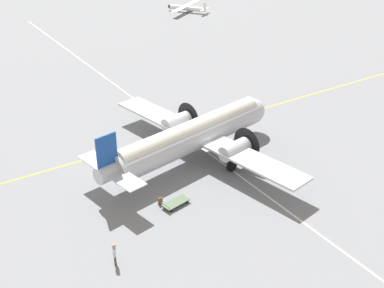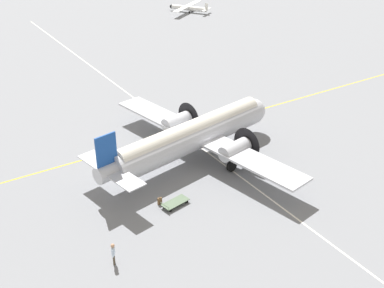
{
  "view_description": "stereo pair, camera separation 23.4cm",
  "coord_description": "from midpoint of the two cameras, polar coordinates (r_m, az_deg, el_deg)",
  "views": [
    {
      "loc": [
        21.06,
        32.78,
        22.76
      ],
      "look_at": [
        0.0,
        0.0,
        1.7
      ],
      "focal_mm": 45.0,
      "sensor_mm": 36.0,
      "label": 1
    },
    {
      "loc": [
        20.86,
        32.9,
        22.76
      ],
      "look_at": [
        0.0,
        0.0,
        1.7
      ],
      "focal_mm": 45.0,
      "sensor_mm": 36.0,
      "label": 2
    }
  ],
  "objects": [
    {
      "name": "ground_plane",
      "position": [
        45.12,
        0.15,
        -1.89
      ],
      "size": [
        300.0,
        300.0,
        0.0
      ],
      "primitive_type": "plane",
      "color": "slate"
    },
    {
      "name": "baggage_cart",
      "position": [
        38.89,
        -1.84,
        -6.94
      ],
      "size": [
        2.43,
        1.42,
        0.56
      ],
      "rotation": [
        0.0,
        0.0,
        3.33
      ],
      "color": "#4C6047",
      "rests_on": "ground_plane"
    },
    {
      "name": "apron_line_eastwest",
      "position": [
        49.25,
        -3.28,
        0.83
      ],
      "size": [
        120.0,
        0.16,
        0.01
      ],
      "color": "gold",
      "rests_on": "ground_plane"
    },
    {
      "name": "crew_foreground",
      "position": [
        33.47,
        -9.12,
        -12.49
      ],
      "size": [
        0.36,
        0.52,
        1.71
      ],
      "rotation": [
        0.0,
        0.0,
        -2.08
      ],
      "color": "#473D2D",
      "rests_on": "ground_plane"
    },
    {
      "name": "apron_line_northsouth",
      "position": [
        46.1,
        2.28,
        -1.21
      ],
      "size": [
        0.16,
        120.0,
        0.01
      ],
      "color": "silver",
      "rests_on": "ground_plane"
    },
    {
      "name": "suitcase_near_door",
      "position": [
        39.06,
        -3.67,
        -6.75
      ],
      "size": [
        0.35,
        0.16,
        0.65
      ],
      "color": "brown",
      "rests_on": "ground_plane"
    },
    {
      "name": "light_aircraft_distant",
      "position": [
        100.61,
        -0.39,
        15.84
      ],
      "size": [
        10.13,
        8.33,
        2.16
      ],
      "rotation": [
        0.0,
        0.0,
        5.3
      ],
      "color": "white",
      "rests_on": "ground_plane"
    },
    {
      "name": "airliner_main",
      "position": [
        44.15,
        0.55,
        1.15
      ],
      "size": [
        19.92,
        22.93,
        5.86
      ],
      "rotation": [
        0.0,
        0.0,
        3.33
      ],
      "color": "silver",
      "rests_on": "ground_plane"
    }
  ]
}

